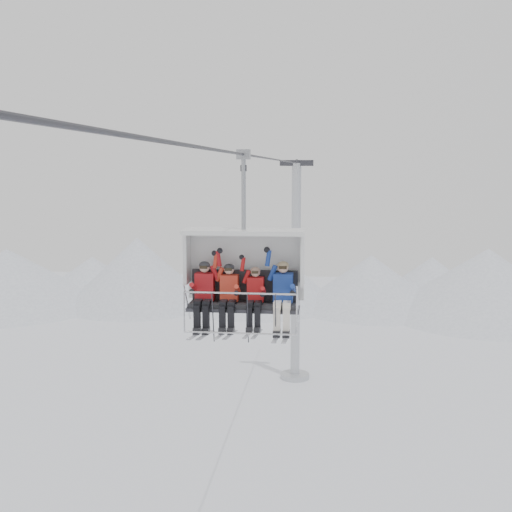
# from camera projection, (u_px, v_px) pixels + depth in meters

# --- Properties ---
(ridgeline) EXTENTS (72.00, 21.00, 7.00)m
(ridgeline) POSITION_uv_depth(u_px,v_px,m) (289.00, 278.00, 59.53)
(ridgeline) COLOR white
(ridgeline) RESTS_ON ground
(lift_tower_right) EXTENTS (2.00, 1.80, 13.48)m
(lift_tower_right) POSITION_uv_depth(u_px,v_px,m) (296.00, 287.00, 39.21)
(lift_tower_right) COLOR #AFB2B7
(lift_tower_right) RESTS_ON ground
(haul_cable) EXTENTS (0.06, 50.00, 0.06)m
(haul_cable) POSITION_uv_depth(u_px,v_px,m) (256.00, 156.00, 16.53)
(haul_cable) COLOR #303035
(haul_cable) RESTS_ON lift_tower_left
(chairlift_carrier) EXTENTS (2.69, 1.17, 3.98)m
(chairlift_carrier) POSITION_uv_depth(u_px,v_px,m) (245.00, 268.00, 14.55)
(chairlift_carrier) COLOR black
(chairlift_carrier) RESTS_ON haul_cable
(skier_far_left) EXTENTS (0.42, 1.69, 1.67)m
(skier_far_left) POSITION_uv_depth(u_px,v_px,m) (204.00, 293.00, 14.41)
(skier_far_left) COLOR #AC151A
(skier_far_left) RESTS_ON chairlift_carrier
(skier_center_left) EXTENTS (0.40, 1.69, 1.61)m
(skier_center_left) POSITION_uv_depth(u_px,v_px,m) (229.00, 294.00, 14.35)
(skier_center_left) COLOR red
(skier_center_left) RESTS_ON chairlift_carrier
(skier_center_right) EXTENTS (0.37, 1.69, 1.51)m
(skier_center_right) POSITION_uv_depth(u_px,v_px,m) (255.00, 296.00, 14.28)
(skier_center_right) COLOR red
(skier_center_right) RESTS_ON chairlift_carrier
(skier_far_right) EXTENTS (0.44, 1.69, 1.72)m
(skier_far_right) POSITION_uv_depth(u_px,v_px,m) (283.00, 294.00, 14.22)
(skier_far_right) COLOR navy
(skier_far_right) RESTS_ON chairlift_carrier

